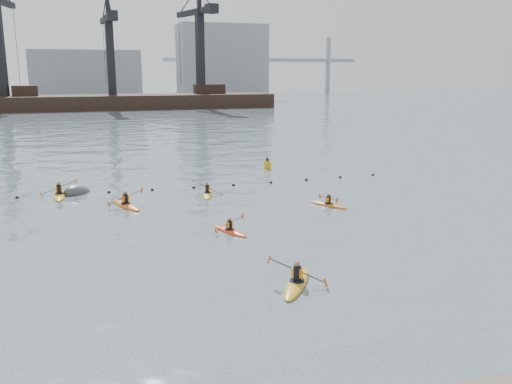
# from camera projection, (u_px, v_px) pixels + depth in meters

# --- Properties ---
(ground) EXTENTS (400.00, 400.00, 0.00)m
(ground) POSITION_uv_depth(u_px,v_px,m) (290.00, 321.00, 18.59)
(ground) COLOR #394953
(ground) RESTS_ON ground
(float_line) EXTENTS (33.24, 0.73, 0.24)m
(float_line) POSITION_uv_depth(u_px,v_px,m) (173.00, 188.00, 39.41)
(float_line) COLOR black
(float_line) RESTS_ON ground
(barge_pier) EXTENTS (72.00, 19.30, 29.50)m
(barge_pier) POSITION_uv_depth(u_px,v_px,m) (112.00, 100.00, 120.46)
(barge_pier) COLOR black
(barge_pier) RESTS_ON ground
(skyline) EXTENTS (141.00, 28.00, 22.00)m
(skyline) POSITION_uv_depth(u_px,v_px,m) (112.00, 68.00, 157.05)
(skyline) COLOR gray
(skyline) RESTS_ON ground
(kayaker_0) EXTENTS (1.84, 2.85, 0.98)m
(kayaker_0) POSITION_uv_depth(u_px,v_px,m) (230.00, 230.00, 28.88)
(kayaker_0) COLOR #EF4216
(kayaker_0) RESTS_ON ground
(kayaker_1) EXTENTS (2.56, 3.42, 1.32)m
(kayaker_1) POSITION_uv_depth(u_px,v_px,m) (297.00, 282.00, 21.72)
(kayaker_1) COLOR gold
(kayaker_1) RESTS_ON ground
(kayaker_2) EXTENTS (2.31, 3.59, 1.21)m
(kayaker_2) POSITION_uv_depth(u_px,v_px,m) (126.00, 205.00, 34.32)
(kayaker_2) COLOR orange
(kayaker_2) RESTS_ON ground
(kayaker_3) EXTENTS (2.16, 3.18, 1.28)m
(kayaker_3) POSITION_uv_depth(u_px,v_px,m) (207.00, 194.00, 37.47)
(kayaker_3) COLOR gold
(kayaker_3) RESTS_ON ground
(kayaker_4) EXTENTS (1.86, 2.81, 1.04)m
(kayaker_4) POSITION_uv_depth(u_px,v_px,m) (328.00, 204.00, 34.48)
(kayaker_4) COLOR #C66212
(kayaker_4) RESTS_ON ground
(kayaker_5) EXTENTS (2.50, 3.64, 1.33)m
(kayaker_5) POSITION_uv_depth(u_px,v_px,m) (59.00, 195.00, 37.05)
(kayaker_5) COLOR gold
(kayaker_5) RESTS_ON ground
(mooring_buoy) EXTENTS (2.68, 2.76, 1.60)m
(mooring_buoy) POSITION_uv_depth(u_px,v_px,m) (77.00, 193.00, 38.04)
(mooring_buoy) COLOR #3B3E40
(mooring_buoy) RESTS_ON ground
(nav_buoy) EXTENTS (0.65, 0.65, 1.19)m
(nav_buoy) POSITION_uv_depth(u_px,v_px,m) (267.00, 165.00, 47.45)
(nav_buoy) COLOR gold
(nav_buoy) RESTS_ON ground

